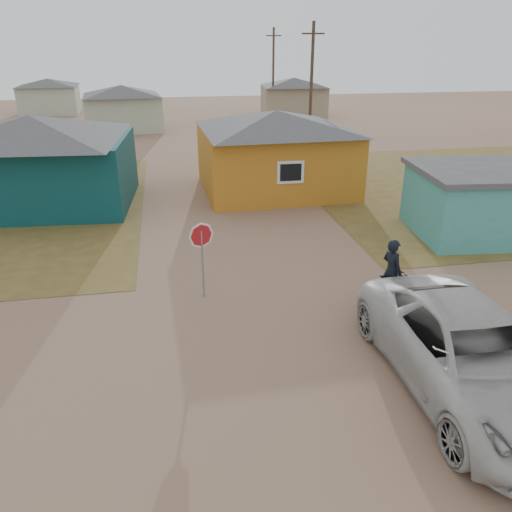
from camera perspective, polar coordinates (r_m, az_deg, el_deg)
The scene contains 13 objects.
ground at distance 12.33m, azimuth 4.80°, elevation -10.91°, with size 120.00×120.00×0.00m, color #8E6951.
grass_ne at distance 29.16m, azimuth 25.52°, elevation 7.41°, with size 20.00×18.00×0.00m, color brown.
house_teal at distance 24.47m, azimuth -23.91°, elevation 9.96°, with size 8.93×7.08×4.00m.
house_yellow at distance 24.87m, azimuth 2.27°, elevation 11.99°, with size 7.72×6.76×3.90m.
shed_turquoise at distance 21.18m, azimuth 25.86°, elevation 5.67°, with size 6.71×4.93×2.60m.
house_pale_west at distance 44.20m, azimuth -14.98°, elevation 16.10°, with size 7.04×6.15×3.60m.
house_beige_east at distance 51.67m, azimuth 4.30°, elevation 17.75°, with size 6.95×6.05×3.60m.
house_pale_north at distance 57.14m, azimuth -22.54°, elevation 16.57°, with size 6.28×5.81×3.40m.
utility_pole_near at distance 33.25m, azimuth 6.32°, elevation 18.49°, with size 1.40×0.20×8.00m.
utility_pole_far at distance 48.97m, azimuth 1.98°, elevation 20.16°, with size 1.40×0.20×8.00m.
stop_sign at distance 14.09m, azimuth -6.24°, elevation 1.52°, with size 0.76×0.06×2.31m.
cyclist at distance 14.27m, azimuth 15.06°, elevation -3.11°, with size 1.90×1.11×2.07m.
vehicle at distance 11.56m, azimuth 23.53°, elevation -10.25°, with size 3.00×6.50×1.81m, color #B7B7B2.
Camera 1 is at (-2.81, -9.79, 6.94)m, focal length 35.00 mm.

